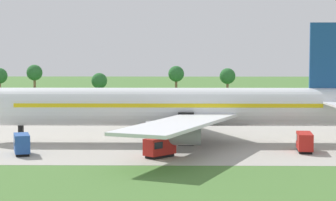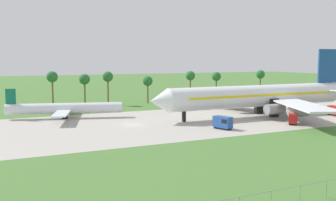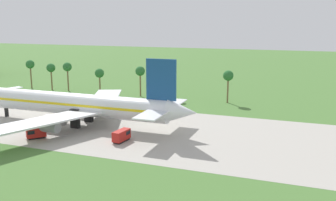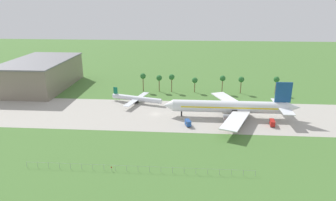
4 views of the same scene
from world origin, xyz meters
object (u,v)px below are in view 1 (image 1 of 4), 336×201
Objects in this scene: jet_airliner at (179,107)px; catering_van at (22,144)px; fuel_truck at (159,147)px; baggage_tug at (304,142)px.

jet_airliner is 14.27× the size of catering_van.
fuel_truck is at bearing -5.26° from catering_van.
catering_van is (-21.74, -12.69, -4.05)m from jet_airliner.
catering_van reaches higher than baggage_tug.
jet_airliner is 14.55× the size of fuel_truck.
fuel_truck is at bearing -165.81° from baggage_tug.
jet_airliner is at bearing 152.82° from baggage_tug.
jet_airliner is 15.27m from fuel_truck.
fuel_truck is 19.12m from catering_van.
catering_van is at bearing 174.74° from fuel_truck.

